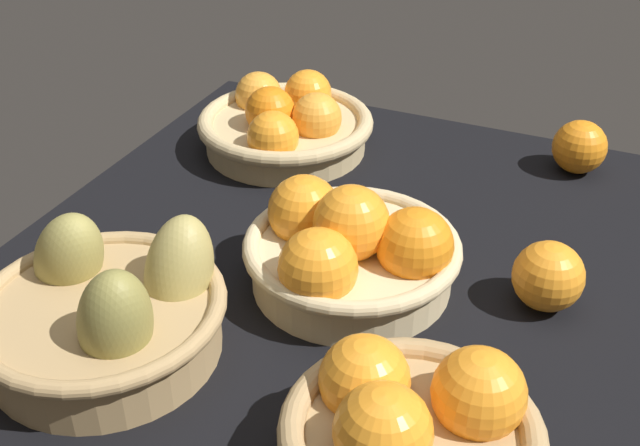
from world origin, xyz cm
name	(u,v)px	position (x,y,z in cm)	size (l,w,h in cm)	color
market_tray	(326,278)	(0.00, 0.00, 1.50)	(84.00, 72.00, 3.00)	black
basket_near_left	(285,124)	(-23.99, -16.59, 6.78)	(24.40, 24.40, 9.63)	tan
basket_center	(350,250)	(1.97, 3.48, 7.59)	(23.11, 23.11, 11.96)	#D3BC8C
basket_near_right_pears	(108,310)	(20.10, -13.82, 7.36)	(23.94, 24.31, 13.60)	tan
basket_far_right	(410,434)	(23.47, 17.14, 7.74)	(20.73, 20.73, 11.19)	tan
loose_orange_front_gap	(548,276)	(-3.05, 23.21, 6.67)	(7.34, 7.34, 7.34)	orange
loose_orange_back_gap	(580,147)	(-33.75, 21.84, 6.56)	(7.12, 7.12, 7.12)	orange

